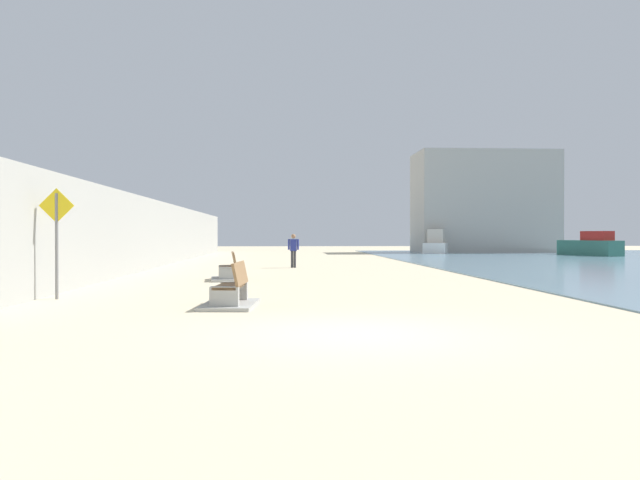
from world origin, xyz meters
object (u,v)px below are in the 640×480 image
bench_far (228,273)px  pedestrian_sign (57,230)px  person_walking (293,248)px  boat_nearest (438,244)px  bench_near (231,296)px  boat_far_right (590,246)px

bench_far → pedestrian_sign: bearing=-119.7°
person_walking → boat_nearest: (12.66, 23.08, -0.15)m
boat_nearest → pedestrian_sign: boat_nearest is taller
bench_near → pedestrian_sign: pedestrian_sign is taller
person_walking → pedestrian_sign: bearing=-112.4°
boat_nearest → boat_far_right: (9.63, -7.43, -0.04)m
bench_far → person_walking: (2.41, 8.29, 0.70)m
boat_nearest → person_walking: bearing=-118.7°
pedestrian_sign → person_walking: bearing=67.6°
bench_near → boat_far_right: boat_far_right is taller
boat_nearest → pedestrian_sign: bearing=-116.3°
person_walking → boat_far_right: bearing=35.1°
boat_nearest → bench_far: bearing=-115.7°
bench_near → boat_far_right: (23.96, 32.17, 0.51)m
boat_far_right → boat_nearest: bearing=142.3°
bench_near → pedestrian_sign: (-4.37, 1.85, 1.45)m
person_walking → pedestrian_sign: (-6.04, -14.67, 0.75)m
bench_far → boat_nearest: boat_nearest is taller
person_walking → boat_nearest: size_ratio=0.25×
bench_near → bench_far: bearing=95.1°
bench_near → person_walking: person_walking is taller
boat_nearest → pedestrian_sign: size_ratio=2.39×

